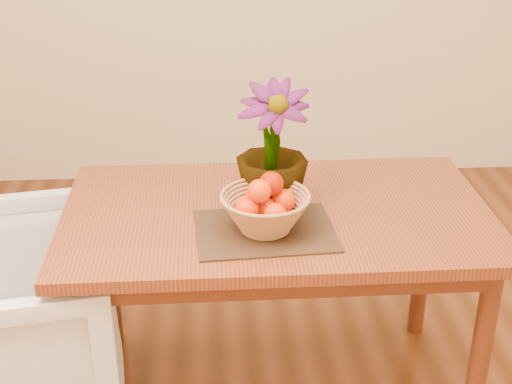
{
  "coord_description": "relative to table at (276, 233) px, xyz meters",
  "views": [
    {
      "loc": [
        -0.21,
        -1.77,
        1.82
      ],
      "look_at": [
        -0.07,
        0.22,
        0.86
      ],
      "focal_mm": 50.0,
      "sensor_mm": 36.0,
      "label": 1
    }
  ],
  "objects": [
    {
      "name": "placemat",
      "position": [
        -0.05,
        -0.14,
        0.09
      ],
      "size": [
        0.44,
        0.35,
        0.01
      ],
      "primitive_type": "cube",
      "rotation": [
        0.0,
        0.0,
        0.06
      ],
      "color": "#362313",
      "rests_on": "table"
    },
    {
      "name": "potted_plant",
      "position": [
        -0.01,
        0.03,
        0.3
      ],
      "size": [
        0.26,
        0.26,
        0.42
      ],
      "primitive_type": "imported",
      "rotation": [
        0.0,
        0.0,
        -0.11
      ],
      "color": "#1A3F12",
      "rests_on": "table"
    },
    {
      "name": "orange_pile",
      "position": [
        -0.05,
        -0.14,
        0.2
      ],
      "size": [
        0.19,
        0.18,
        0.14
      ],
      "rotation": [
        0.0,
        0.0,
        -0.19
      ],
      "color": "#E53603",
      "rests_on": "wicker_basket"
    },
    {
      "name": "wicker_basket",
      "position": [
        -0.05,
        -0.14,
        0.15
      ],
      "size": [
        0.28,
        0.28,
        0.11
      ],
      "color": "#B07949",
      "rests_on": "placemat"
    },
    {
      "name": "table",
      "position": [
        0.0,
        0.0,
        0.0
      ],
      "size": [
        1.4,
        0.8,
        0.75
      ],
      "color": "brown",
      "rests_on": "floor"
    },
    {
      "name": "armchair",
      "position": [
        -0.93,
        -0.06,
        -0.27
      ],
      "size": [
        0.83,
        0.87,
        0.78
      ],
      "primitive_type": "imported",
      "rotation": [
        0.0,
        0.0,
        1.74
      ],
      "color": "gray",
      "rests_on": "floor"
    }
  ]
}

